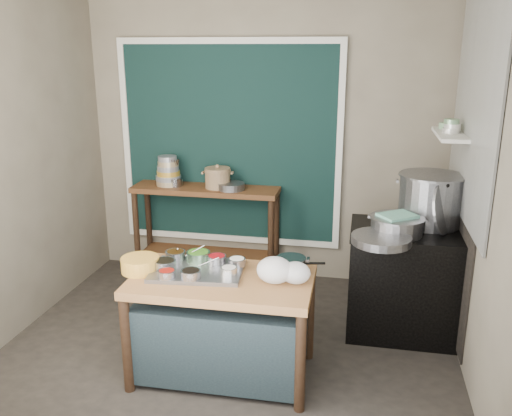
% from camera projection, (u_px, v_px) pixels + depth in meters
% --- Properties ---
extents(floor, '(3.50, 3.00, 0.02)m').
position_uv_depth(floor, '(229.00, 347.00, 4.29)').
color(floor, '#2C2621').
rests_on(floor, ground).
extents(back_wall, '(3.50, 0.02, 2.80)m').
position_uv_depth(back_wall, '(265.00, 140.00, 5.30)').
color(back_wall, '#776E5B').
rests_on(back_wall, floor).
extents(left_wall, '(0.02, 3.00, 2.80)m').
position_uv_depth(left_wall, '(8.00, 163.00, 4.22)').
color(left_wall, '#776E5B').
rests_on(left_wall, floor).
extents(right_wall, '(0.02, 3.00, 2.80)m').
position_uv_depth(right_wall, '(486.00, 185.00, 3.55)').
color(right_wall, '#776E5B').
rests_on(right_wall, floor).
extents(curtain_panel, '(2.10, 0.02, 1.90)m').
position_uv_depth(curtain_panel, '(229.00, 144.00, 5.35)').
color(curtain_panel, black).
rests_on(curtain_panel, back_wall).
extents(curtain_frame, '(2.22, 0.03, 2.02)m').
position_uv_depth(curtain_frame, '(229.00, 144.00, 5.34)').
color(curtain_frame, beige).
rests_on(curtain_frame, back_wall).
extents(tile_panel, '(0.02, 1.70, 1.70)m').
position_uv_depth(tile_panel, '(475.00, 107.00, 3.94)').
color(tile_panel, '#B2B2AA').
rests_on(tile_panel, right_wall).
extents(soot_patch, '(0.01, 1.30, 1.30)m').
position_uv_depth(soot_patch, '(457.00, 250.00, 4.36)').
color(soot_patch, black).
rests_on(soot_patch, right_wall).
extents(wall_shelf, '(0.22, 0.70, 0.03)m').
position_uv_depth(wall_shelf, '(451.00, 135.00, 4.32)').
color(wall_shelf, beige).
rests_on(wall_shelf, right_wall).
extents(prep_table, '(1.26, 0.74, 0.75)m').
position_uv_depth(prep_table, '(223.00, 326.00, 3.82)').
color(prep_table, brown).
rests_on(prep_table, floor).
extents(back_counter, '(1.45, 0.40, 0.95)m').
position_uv_depth(back_counter, '(207.00, 233.00, 5.46)').
color(back_counter, '#593119').
rests_on(back_counter, floor).
extents(stove_block, '(0.90, 0.68, 0.85)m').
position_uv_depth(stove_block, '(405.00, 282.00, 4.42)').
color(stove_block, black).
rests_on(stove_block, floor).
extents(stove_top, '(0.92, 0.69, 0.03)m').
position_uv_depth(stove_top, '(409.00, 231.00, 4.30)').
color(stove_top, black).
rests_on(stove_top, stove_block).
extents(condiment_tray, '(0.67, 0.51, 0.03)m').
position_uv_depth(condiment_tray, '(197.00, 270.00, 3.80)').
color(condiment_tray, gray).
rests_on(condiment_tray, prep_table).
extents(condiment_bowls, '(0.62, 0.48, 0.07)m').
position_uv_depth(condiment_bowls, '(194.00, 263.00, 3.82)').
color(condiment_bowls, gray).
rests_on(condiment_bowls, condiment_tray).
extents(yellow_basin, '(0.31, 0.31, 0.10)m').
position_uv_depth(yellow_basin, '(140.00, 264.00, 3.81)').
color(yellow_basin, '#C38A2C').
rests_on(yellow_basin, prep_table).
extents(saucepan, '(0.25, 0.25, 0.12)m').
position_uv_depth(saucepan, '(291.00, 265.00, 3.78)').
color(saucepan, gray).
rests_on(saucepan, prep_table).
extents(plastic_bag_a, '(0.28, 0.25, 0.18)m').
position_uv_depth(plastic_bag_a, '(275.00, 270.00, 3.61)').
color(plastic_bag_a, white).
rests_on(plastic_bag_a, prep_table).
extents(plastic_bag_b, '(0.21, 0.18, 0.15)m').
position_uv_depth(plastic_bag_b, '(296.00, 273.00, 3.60)').
color(plastic_bag_b, white).
rests_on(plastic_bag_b, prep_table).
extents(bowl_stack, '(0.26, 0.26, 0.29)m').
position_uv_depth(bowl_stack, '(168.00, 172.00, 5.37)').
color(bowl_stack, tan).
rests_on(bowl_stack, back_counter).
extents(utensil_cup, '(0.16, 0.16, 0.08)m').
position_uv_depth(utensil_cup, '(175.00, 182.00, 5.34)').
color(utensil_cup, gray).
rests_on(utensil_cup, back_counter).
extents(ceramic_crock, '(0.31, 0.31, 0.18)m').
position_uv_depth(ceramic_crock, '(218.00, 179.00, 5.27)').
color(ceramic_crock, '#846448').
rests_on(ceramic_crock, back_counter).
extents(wide_bowl, '(0.33, 0.33, 0.06)m').
position_uv_depth(wide_bowl, '(231.00, 186.00, 5.22)').
color(wide_bowl, gray).
rests_on(wide_bowl, back_counter).
extents(stock_pot, '(0.57, 0.57, 0.42)m').
position_uv_depth(stock_pot, '(430.00, 200.00, 4.37)').
color(stock_pot, gray).
rests_on(stock_pot, stove_top).
extents(pot_lid, '(0.25, 0.41, 0.40)m').
position_uv_depth(pot_lid, '(442.00, 209.00, 4.15)').
color(pot_lid, gray).
rests_on(pot_lid, stove_top).
extents(steamer, '(0.51, 0.51, 0.14)m').
position_uv_depth(steamer, '(397.00, 225.00, 4.18)').
color(steamer, gray).
rests_on(steamer, stove_top).
extents(green_cloth, '(0.34, 0.32, 0.02)m').
position_uv_depth(green_cloth, '(398.00, 216.00, 4.15)').
color(green_cloth, '#68A992').
rests_on(green_cloth, steamer).
extents(shallow_pan, '(0.48, 0.48, 0.06)m').
position_uv_depth(shallow_pan, '(381.00, 240.00, 3.99)').
color(shallow_pan, gray).
rests_on(shallow_pan, stove_top).
extents(shelf_bowl_stack, '(0.14, 0.14, 0.11)m').
position_uv_depth(shelf_bowl_stack, '(451.00, 126.00, 4.29)').
color(shelf_bowl_stack, silver).
rests_on(shelf_bowl_stack, wall_shelf).
extents(shelf_bowl_green, '(0.17, 0.17, 0.05)m').
position_uv_depth(shelf_bowl_green, '(447.00, 126.00, 4.51)').
color(shelf_bowl_green, gray).
rests_on(shelf_bowl_green, wall_shelf).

